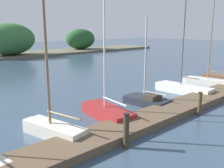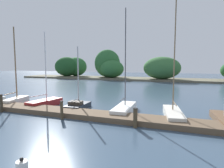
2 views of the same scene
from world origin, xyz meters
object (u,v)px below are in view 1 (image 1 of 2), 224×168
sailboat_4 (182,88)px  sailboat_1 (52,126)px  sailboat_3 (146,99)px  sailboat_5 (209,81)px  sailboat_2 (106,111)px  mooring_piling_2 (200,104)px  mooring_piling_1 (126,131)px

sailboat_4 → sailboat_1: bearing=87.9°
sailboat_1 → sailboat_3: (6.40, 0.21, -0.14)m
sailboat_3 → sailboat_4: sailboat_4 is taller
sailboat_5 → sailboat_3: bearing=78.3°
sailboat_3 → sailboat_2: bearing=85.8°
sailboat_1 → sailboat_2: size_ratio=1.09×
sailboat_3 → mooring_piling_2: (0.60, -3.10, 0.31)m
sailboat_3 → sailboat_5: size_ratio=0.62×
sailboat_5 → mooring_piling_2: bearing=102.6°
sailboat_1 → sailboat_4: (10.40, 0.29, -0.11)m
sailboat_5 → mooring_piling_1: size_ratio=5.92×
mooring_piling_2 → sailboat_4: bearing=43.1°
sailboat_3 → mooring_piling_2: bearing=-173.6°
sailboat_3 → sailboat_4: size_ratio=0.66×
sailboat_2 → sailboat_4: sailboat_4 is taller
sailboat_5 → mooring_piling_1: bearing=92.8°
sailboat_1 → mooring_piling_2: (7.00, -2.89, 0.17)m
sailboat_2 → mooring_piling_2: size_ratio=5.21×
sailboat_1 → sailboat_2: sailboat_1 is taller
sailboat_2 → sailboat_4: size_ratio=0.83×
sailboat_1 → sailboat_5: size_ratio=0.86×
sailboat_1 → sailboat_2: 3.20m
sailboat_2 → sailboat_4: 7.21m
sailboat_2 → mooring_piling_1: bearing=158.9°
sailboat_2 → sailboat_4: (7.21, 0.10, 0.01)m
sailboat_5 → mooring_piling_1: (-12.36, -2.93, 0.34)m
mooring_piling_2 → sailboat_1: bearing=157.6°
mooring_piling_2 → sailboat_2: bearing=141.0°
sailboat_3 → sailboat_1: bearing=87.4°
sailboat_3 → sailboat_5: (7.50, -0.15, 0.04)m
sailboat_2 → mooring_piling_2: (3.81, -3.08, 0.29)m
sailboat_3 → mooring_piling_1: bearing=117.9°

